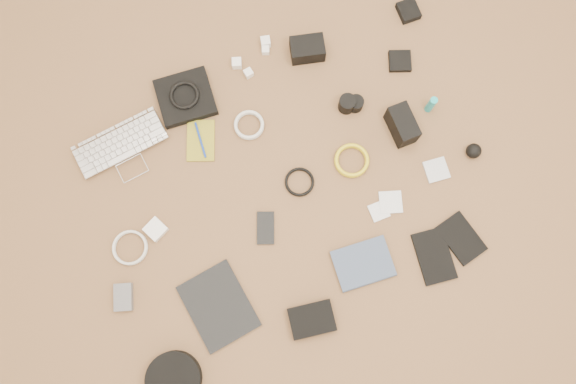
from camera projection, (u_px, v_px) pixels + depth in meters
name	position (u px, v px, depth m)	size (l,w,h in m)	color
laptop	(126.00, 155.00, 1.98)	(0.32, 0.23, 0.03)	silver
headphone_pouch	(186.00, 98.00, 2.02)	(0.19, 0.18, 0.03)	black
headphones	(184.00, 95.00, 1.99)	(0.11, 0.11, 0.01)	black
charger_a	(237.00, 63.00, 2.04)	(0.03, 0.03, 0.03)	white
charger_b	(266.00, 42.00, 2.06)	(0.03, 0.03, 0.03)	white
charger_c	(266.00, 50.00, 2.06)	(0.03, 0.03, 0.03)	white
charger_d	(249.00, 73.00, 2.04)	(0.03, 0.03, 0.03)	white
dslr_camera	(307.00, 49.00, 2.03)	(0.12, 0.08, 0.07)	black
lens_pouch	(408.00, 11.00, 2.09)	(0.07, 0.08, 0.03)	black
notebook_olive	(201.00, 141.00, 2.00)	(0.10, 0.15, 0.01)	olive
pen_blue	(200.00, 140.00, 1.99)	(0.01, 0.01, 0.13)	#1536AA
cable_white_a	(249.00, 126.00, 2.01)	(0.11, 0.11, 0.01)	silver
lens_a	(347.00, 104.00, 2.00)	(0.06, 0.06, 0.06)	black
lens_b	(356.00, 104.00, 2.00)	(0.06, 0.06, 0.05)	black
card_reader	(400.00, 61.00, 2.05)	(0.08, 0.08, 0.02)	black
power_brick	(156.00, 229.00, 1.93)	(0.06, 0.06, 0.03)	white
cable_white_b	(130.00, 248.00, 1.92)	(0.12, 0.12, 0.01)	silver
cable_black	(299.00, 182.00, 1.97)	(0.10, 0.10, 0.01)	black
cable_yellow	(351.00, 161.00, 1.98)	(0.12, 0.12, 0.01)	gold
flash	(402.00, 125.00, 1.96)	(0.07, 0.13, 0.10)	black
lens_cleaner	(431.00, 105.00, 1.98)	(0.03, 0.03, 0.09)	#1BAAB2
battery_charger	(123.00, 297.00, 1.88)	(0.06, 0.09, 0.03)	#5A5B5F
tablet	(219.00, 306.00, 1.88)	(0.20, 0.25, 0.01)	black
phone	(266.00, 228.00, 1.94)	(0.06, 0.11, 0.01)	black
filter_case_left	(379.00, 211.00, 1.95)	(0.06, 0.06, 0.01)	silver
filter_case_mid	(391.00, 202.00, 1.95)	(0.08, 0.08, 0.01)	silver
filter_case_right	(436.00, 170.00, 1.98)	(0.08, 0.08, 0.01)	silver
air_blower	(474.00, 151.00, 1.97)	(0.05, 0.05, 0.05)	black
headphone_case	(174.00, 379.00, 1.82)	(0.18, 0.18, 0.05)	black
drive_case	(312.00, 319.00, 1.86)	(0.15, 0.10, 0.04)	black
paperback	(370.00, 284.00, 1.89)	(0.14, 0.19, 0.02)	#3D4B67
notebook_black_a	(434.00, 256.00, 1.92)	(0.11, 0.18, 0.01)	black
notebook_black_b	(461.00, 238.00, 1.93)	(0.11, 0.16, 0.01)	black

